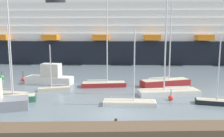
% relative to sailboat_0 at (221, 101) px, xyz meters
% --- Properties ---
extents(ground_plane, '(600.00, 600.00, 0.00)m').
position_rel_sailboat_0_xyz_m(ground_plane, '(-11.38, -2.71, -0.38)').
color(ground_plane, slate).
extents(dock_pier, '(23.29, 2.32, 0.79)m').
position_rel_sailboat_0_xyz_m(dock_pier, '(-11.38, -7.07, -0.05)').
color(dock_pier, brown).
rests_on(dock_pier, ground_plane).
extents(sailboat_0, '(5.24, 2.59, 7.48)m').
position_rel_sailboat_0_xyz_m(sailboat_0, '(0.00, 0.00, 0.00)').
color(sailboat_0, black).
rests_on(sailboat_0, ground_plane).
extents(sailboat_1, '(5.86, 2.65, 11.09)m').
position_rel_sailboat_0_xyz_m(sailboat_1, '(-22.82, 1.59, 0.15)').
color(sailboat_1, '#2D6B51').
rests_on(sailboat_1, ground_plane).
extents(sailboat_2, '(4.25, 1.88, 6.05)m').
position_rel_sailboat_0_xyz_m(sailboat_2, '(-19.03, 6.78, -0.06)').
color(sailboat_2, '#BCB29E').
rests_on(sailboat_2, ground_plane).
extents(sailboat_3, '(5.63, 2.11, 7.85)m').
position_rel_sailboat_0_xyz_m(sailboat_3, '(-9.67, 0.08, -0.01)').
color(sailboat_3, white).
rests_on(sailboat_3, ground_plane).
extents(sailboat_4, '(7.60, 2.93, 11.98)m').
position_rel_sailboat_0_xyz_m(sailboat_4, '(-4.46, 4.24, 0.15)').
color(sailboat_4, white).
rests_on(sailboat_4, ground_plane).
extents(sailboat_5, '(7.40, 3.75, 11.70)m').
position_rel_sailboat_0_xyz_m(sailboat_5, '(-3.66, 9.00, 0.24)').
color(sailboat_5, maroon).
rests_on(sailboat_5, ground_plane).
extents(sailboat_6, '(6.35, 2.28, 11.87)m').
position_rel_sailboat_0_xyz_m(sailboat_6, '(-12.45, 8.91, 0.15)').
color(sailboat_6, maroon).
rests_on(sailboat_6, ground_plane).
extents(sailboat_7, '(4.78, 2.16, 8.48)m').
position_rel_sailboat_0_xyz_m(sailboat_7, '(-23.84, 4.11, 0.04)').
color(sailboat_7, gray).
rests_on(sailboat_7, ground_plane).
extents(fishing_boat_0, '(7.16, 3.47, 5.47)m').
position_rel_sailboat_0_xyz_m(fishing_boat_0, '(-20.41, 10.78, 0.71)').
color(fishing_boat_0, white).
rests_on(fishing_boat_0, ground_plane).
extents(channel_buoy_0, '(0.61, 0.61, 1.61)m').
position_rel_sailboat_0_xyz_m(channel_buoy_0, '(-25.16, 13.06, -0.06)').
color(channel_buoy_0, red).
rests_on(channel_buoy_0, ground_plane).
extents(channel_buoy_1, '(0.68, 0.68, 1.31)m').
position_rel_sailboat_0_xyz_m(channel_buoy_1, '(-29.19, 14.68, -0.03)').
color(channel_buoy_1, green).
rests_on(channel_buoy_1, ground_plane).
extents(channel_buoy_2, '(0.57, 0.57, 1.27)m').
position_rel_sailboat_0_xyz_m(channel_buoy_2, '(-4.82, 1.86, -0.08)').
color(channel_buoy_2, red).
rests_on(channel_buoy_2, ground_plane).
extents(cruise_ship, '(100.79, 21.23, 19.51)m').
position_rel_sailboat_0_xyz_m(cruise_ship, '(-7.08, 37.79, 5.91)').
color(cruise_ship, black).
rests_on(cruise_ship, ground_plane).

